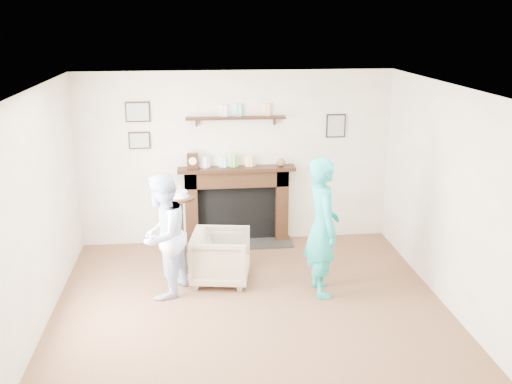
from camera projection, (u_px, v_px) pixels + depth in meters
ground at (254, 324)px, 6.20m from camera, size 5.00×5.00×0.00m
room_shell at (248, 164)px, 6.38m from camera, size 4.54×5.02×2.52m
armchair at (222, 281)px, 7.23m from camera, size 0.82×0.80×0.65m
man at (166, 294)px, 6.89m from camera, size 0.81×0.90×1.50m
woman at (320, 292)px, 6.94m from camera, size 0.44×0.64×1.68m
pedestal_table at (181, 219)px, 7.33m from camera, size 0.36×0.36×1.16m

